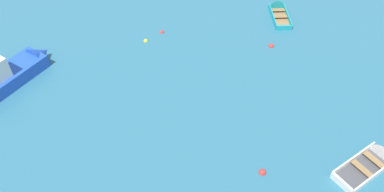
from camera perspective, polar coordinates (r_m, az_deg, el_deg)
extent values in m
cube|color=#99754C|center=(33.72, 12.79, 11.18)|extent=(1.65, 3.29, 0.10)
cube|color=teal|center=(33.48, 11.78, 11.41)|extent=(0.60, 3.25, 0.42)
cube|color=teal|center=(33.80, 13.88, 11.38)|extent=(0.60, 3.25, 0.42)
cube|color=teal|center=(32.34, 13.44, 9.75)|extent=(1.23, 0.32, 0.42)
cone|color=teal|center=(35.00, 12.25, 13.01)|extent=(1.30, 0.93, 1.19)
cube|color=#937047|center=(33.45, 12.92, 11.35)|extent=(1.15, 0.51, 0.03)
cube|color=#937047|center=(34.22, 12.58, 12.26)|extent=(1.15, 0.51, 0.03)
cube|color=blue|center=(29.21, -26.07, 1.96)|extent=(5.91, 5.90, 0.96)
cone|color=blue|center=(30.37, -21.38, 5.71)|extent=(2.07, 2.07, 1.65)
cube|color=black|center=(28.42, -26.47, 4.65)|extent=(1.08, 1.08, 0.66)
cube|color=#4C4C51|center=(24.16, 23.80, -9.85)|extent=(3.72, 2.55, 0.12)
cube|color=white|center=(24.17, 22.65, -8.54)|extent=(3.39, 1.47, 0.47)
cube|color=white|center=(23.89, 25.22, -10.67)|extent=(3.39, 1.47, 0.47)
cube|color=white|center=(22.94, 21.18, -11.92)|extent=(0.66, 1.34, 0.47)
cube|color=#937047|center=(23.83, 23.72, -9.70)|extent=(0.83, 1.32, 0.03)
cube|color=#937047|center=(24.50, 25.21, -8.42)|extent=(0.83, 1.32, 0.03)
sphere|color=red|center=(22.47, 10.31, -11.02)|extent=(0.43, 0.43, 0.43)
sphere|color=red|center=(30.52, 11.57, 7.19)|extent=(0.43, 0.43, 0.43)
sphere|color=red|center=(31.42, -4.43, 9.32)|extent=(0.34, 0.34, 0.34)
sphere|color=yellow|center=(30.63, -6.82, 8.03)|extent=(0.35, 0.35, 0.35)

